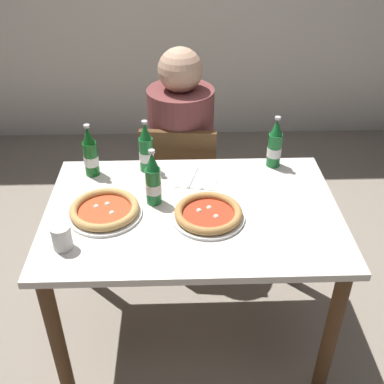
{
  "coord_description": "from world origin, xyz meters",
  "views": [
    {
      "loc": [
        -0.05,
        -1.55,
        1.89
      ],
      "look_at": [
        0.0,
        0.05,
        0.8
      ],
      "focal_mm": 43.99,
      "sensor_mm": 36.0,
      "label": 1
    }
  ],
  "objects": [
    {
      "name": "beer_bottle_left",
      "position": [
        -0.44,
        0.29,
        0.85
      ],
      "size": [
        0.07,
        0.07,
        0.25
      ],
      "color": "#14591E",
      "rests_on": "dining_table_main"
    },
    {
      "name": "beer_bottle_right",
      "position": [
        0.39,
        0.34,
        0.85
      ],
      "size": [
        0.07,
        0.07,
        0.25
      ],
      "color": "#196B2D",
      "rests_on": "dining_table_main"
    },
    {
      "name": "beer_bottle_extra",
      "position": [
        -0.16,
        0.05,
        0.85
      ],
      "size": [
        0.07,
        0.07,
        0.25
      ],
      "color": "#196B2D",
      "rests_on": "dining_table_main"
    },
    {
      "name": "ground_plane",
      "position": [
        0.0,
        0.0,
        0.0
      ],
      "size": [
        8.0,
        8.0,
        0.0
      ],
      "primitive_type": "plane",
      "color": "gray"
    },
    {
      "name": "napkin_with_cutlery",
      "position": [
        0.03,
        0.23,
        0.75
      ],
      "size": [
        0.21,
        0.21,
        0.01
      ],
      "color": "white",
      "rests_on": "dining_table_main"
    },
    {
      "name": "pizza_margherita_near",
      "position": [
        -0.35,
        -0.03,
        0.77
      ],
      "size": [
        0.3,
        0.3,
        0.04
      ],
      "color": "white",
      "rests_on": "dining_table_main"
    },
    {
      "name": "beer_bottle_center",
      "position": [
        -0.2,
        0.32,
        0.85
      ],
      "size": [
        0.07,
        0.07,
        0.25
      ],
      "color": "#196B2D",
      "rests_on": "dining_table_main"
    },
    {
      "name": "diner_seated",
      "position": [
        -0.04,
        0.66,
        0.58
      ],
      "size": [
        0.34,
        0.34,
        1.21
      ],
      "color": "#2D3342",
      "rests_on": "ground_plane"
    },
    {
      "name": "chair_behind_table",
      "position": [
        -0.04,
        0.61,
        0.48
      ],
      "size": [
        0.44,
        0.44,
        0.85
      ],
      "rotation": [
        0.0,
        0.0,
        3.04
      ],
      "color": "brown",
      "rests_on": "ground_plane"
    },
    {
      "name": "paper_cup",
      "position": [
        -0.48,
        -0.22,
        0.8
      ],
      "size": [
        0.07,
        0.07,
        0.09
      ],
      "primitive_type": "cylinder",
      "color": "white",
      "rests_on": "dining_table_main"
    },
    {
      "name": "dining_table_main",
      "position": [
        0.0,
        0.0,
        0.64
      ],
      "size": [
        1.2,
        0.8,
        0.75
      ],
      "color": "silver",
      "rests_on": "ground_plane"
    },
    {
      "name": "pizza_marinara_far",
      "position": [
        0.06,
        -0.06,
        0.77
      ],
      "size": [
        0.29,
        0.29,
        0.04
      ],
      "color": "white",
      "rests_on": "dining_table_main"
    }
  ]
}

